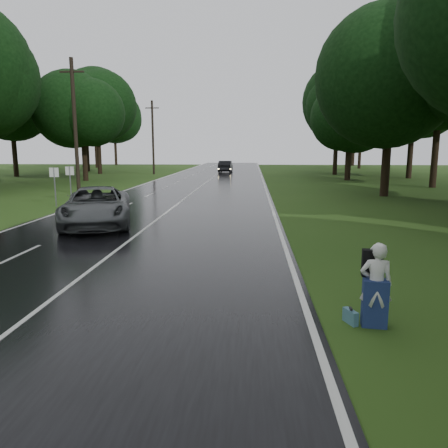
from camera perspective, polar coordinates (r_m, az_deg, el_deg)
The scene contains 16 objects.
ground at distance 12.67m, azimuth -17.82°, elevation -6.40°, with size 160.00×160.00×0.00m, color #284715.
road at distance 31.81m, azimuth -4.65°, elevation 3.82°, with size 12.00×140.00×0.04m, color black.
lane_center at distance 31.81m, azimuth -4.65°, elevation 3.86°, with size 0.12×140.00×0.01m, color silver.
grey_car at distance 20.06m, azimuth -16.62°, elevation 2.27°, with size 2.86×6.20×1.72m, color #565A5C.
far_car at distance 61.28m, azimuth 0.21°, elevation 7.66°, with size 1.74×5.00×1.65m, color black.
hitchhiker at distance 9.00m, azimuth 19.54°, elevation -8.00°, with size 0.67×0.62×1.70m.
suitcase at distance 9.18m, azimuth 16.50°, elevation -11.76°, with size 0.12×0.40×0.28m, color #437084.
utility_pole_mid at distance 34.39m, azimuth -18.75°, elevation 3.75°, with size 1.80×0.28×9.92m, color black, non-canonical shape.
utility_pole_far at distance 58.48m, azimuth -9.32°, elevation 6.57°, with size 1.80×0.28×9.59m, color black, non-canonical shape.
road_sign_a at distance 27.81m, azimuth -21.45°, elevation 2.20°, with size 0.56×0.10×2.33m, color white, non-canonical shape.
road_sign_b at distance 29.83m, azimuth -19.65°, elevation 2.80°, with size 0.55×0.10×2.30m, color white, non-canonical shape.
tree_left_e at distance 48.69m, azimuth -17.93°, elevation 5.52°, with size 8.49×8.49×13.27m, color black, non-canonical shape.
tree_left_f at distance 61.04m, azimuth -16.19°, elevation 6.45°, with size 10.41×10.41×16.27m, color black, non-canonical shape.
tree_right_d at distance 33.63m, azimuth 20.52°, elevation 3.52°, with size 8.94×8.94×13.97m, color black, non-canonical shape.
tree_right_e at distance 48.99m, azimuth 16.10°, elevation 5.64°, with size 7.66×7.66×11.97m, color black, non-canonical shape.
tree_right_f at distance 58.66m, azimuth 14.52°, elevation 6.39°, with size 10.14×10.14×15.84m, color black, non-canonical shape.
Camera 1 is at (4.59, -11.28, 3.50)m, focal length 34.28 mm.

